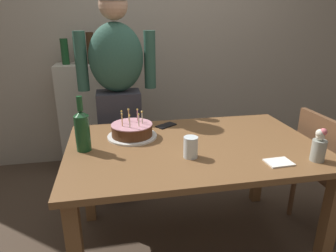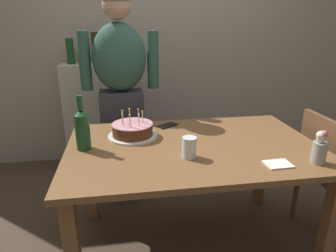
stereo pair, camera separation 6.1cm
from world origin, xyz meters
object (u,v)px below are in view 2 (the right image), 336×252
object	(u,v)px
birthday_cake	(133,130)
napkin_stack	(278,164)
dining_chair	(330,167)
flower_vase	(320,148)
water_glass_near	(189,147)
person_man_bearded	(121,97)
cell_phone	(168,125)
wine_bottle	(82,129)

from	to	relation	value
birthday_cake	napkin_stack	world-z (taller)	birthday_cake
dining_chair	flower_vase	bearing A→B (deg)	132.42
birthday_cake	napkin_stack	distance (m)	0.89
birthday_cake	flower_vase	bearing A→B (deg)	-29.30
birthday_cake	napkin_stack	xyz separation A→B (m)	(0.73, -0.52, -0.04)
dining_chair	water_glass_near	bearing A→B (deg)	98.78
flower_vase	dining_chair	distance (m)	0.57
napkin_stack	person_man_bearded	distance (m)	1.32
water_glass_near	cell_phone	xyz separation A→B (m)	(-0.04, 0.52, -0.05)
birthday_cake	person_man_bearded	bearing A→B (deg)	96.71
flower_vase	dining_chair	xyz separation A→B (m)	(0.36, 0.33, -0.31)
birthday_cake	person_man_bearded	size ratio (longest dim) A/B	0.19
person_man_bearded	cell_phone	bearing A→B (deg)	130.53
person_man_bearded	dining_chair	bearing A→B (deg)	151.61
cell_phone	dining_chair	size ratio (longest dim) A/B	0.17
water_glass_near	napkin_stack	distance (m)	0.47
birthday_cake	dining_chair	bearing A→B (deg)	-8.84
wine_bottle	birthday_cake	bearing A→B (deg)	27.86
dining_chair	wine_bottle	bearing A→B (deg)	88.21
person_man_bearded	dining_chair	size ratio (longest dim) A/B	1.90
water_glass_near	dining_chair	size ratio (longest dim) A/B	0.13
birthday_cake	cell_phone	xyz separation A→B (m)	(0.25, 0.17, -0.04)
cell_phone	dining_chair	xyz separation A→B (m)	(1.04, -0.37, -0.23)
person_man_bearded	flower_vase	bearing A→B (deg)	133.40
flower_vase	birthday_cake	bearing A→B (deg)	150.70
flower_vase	dining_chair	bearing A→B (deg)	42.42
birthday_cake	wine_bottle	bearing A→B (deg)	-152.14
cell_phone	birthday_cake	bearing A→B (deg)	-179.77
person_man_bearded	dining_chair	world-z (taller)	person_man_bearded
person_man_bearded	wine_bottle	bearing A→B (deg)	71.80
birthday_cake	dining_chair	size ratio (longest dim) A/B	0.36
cell_phone	person_man_bearded	size ratio (longest dim) A/B	0.09
birthday_cake	flower_vase	distance (m)	1.08
water_glass_near	cell_phone	size ratio (longest dim) A/B	0.81
birthday_cake	flower_vase	xyz separation A→B (m)	(0.94, -0.53, 0.04)
water_glass_near	wine_bottle	xyz separation A→B (m)	(-0.58, 0.21, 0.07)
napkin_stack	water_glass_near	bearing A→B (deg)	159.92
cell_phone	dining_chair	world-z (taller)	dining_chair
cell_phone	flower_vase	bearing A→B (deg)	-78.20
birthday_cake	napkin_stack	size ratio (longest dim) A/B	2.36
birthday_cake	wine_bottle	xyz separation A→B (m)	(-0.29, -0.15, 0.08)
napkin_stack	person_man_bearded	world-z (taller)	person_man_bearded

